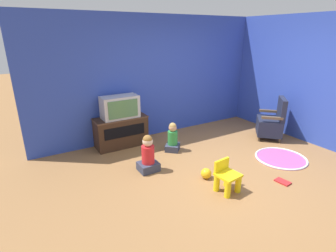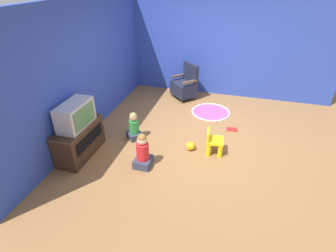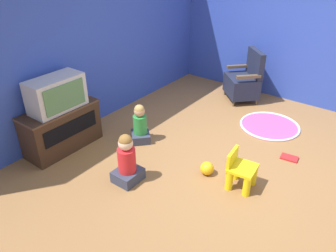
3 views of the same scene
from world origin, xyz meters
name	(u,v)px [view 1 (image 1 of 3)]	position (x,y,z in m)	size (l,w,h in m)	color
ground_plane	(233,172)	(0.00, 0.00, 0.00)	(30.00, 30.00, 0.00)	olive
wall_back	(154,77)	(-0.29, 2.32, 1.31)	(5.43, 0.12, 2.62)	#2D47B2
tv_cabinet	(121,131)	(-1.23, 2.02, 0.32)	(1.07, 0.45, 0.62)	#382316
television	(120,107)	(-1.23, 1.99, 0.84)	(0.74, 0.37, 0.45)	#B7B7BC
black_armchair	(271,123)	(1.79, 0.71, 0.36)	(0.78, 0.78, 0.93)	brown
yellow_kid_chair	(227,178)	(-0.49, -0.36, 0.20)	(0.35, 0.34, 0.47)	yellow
play_mat	(281,158)	(1.13, -0.10, 0.01)	(0.94, 0.94, 0.04)	#A54C8C
child_watching_left	(148,155)	(-1.22, 0.78, 0.28)	(0.33, 0.29, 0.65)	#33384C
child_watching_center	(173,139)	(-0.44, 1.27, 0.25)	(0.39, 0.40, 0.59)	#33384C
toy_ball	(206,173)	(-0.53, 0.07, 0.09)	(0.17, 0.17, 0.17)	yellow
book	(283,182)	(0.44, -0.66, 0.01)	(0.17, 0.24, 0.02)	#B22323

